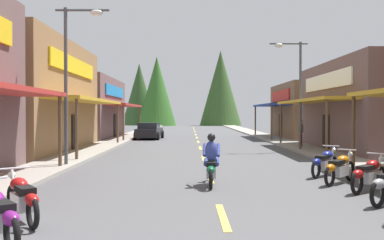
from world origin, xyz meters
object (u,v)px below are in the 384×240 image
(streetlamp_right, at_px, (295,80))
(parked_car_curbside, at_px, (149,131))
(streetlamp_left, at_px, (74,64))
(pedestrian_by_shop, at_px, (301,131))
(motorcycle_parked_right_5, at_px, (340,168))
(rider_cruising_lead, at_px, (211,164))
(motorcycle_parked_left_2, at_px, (22,198))
(motorcycle_parked_right_4, at_px, (369,174))
(motorcycle_parked_right_6, at_px, (325,162))

(streetlamp_right, relative_size, parked_car_curbside, 1.42)
(streetlamp_left, height_order, pedestrian_by_shop, streetlamp_left)
(motorcycle_parked_right_5, distance_m, rider_cruising_lead, 3.97)
(motorcycle_parked_left_2, bearing_deg, streetlamp_right, -65.42)
(streetlamp_left, height_order, parked_car_curbside, streetlamp_left)
(motorcycle_parked_right_4, height_order, motorcycle_parked_right_5, same)
(motorcycle_parked_right_5, bearing_deg, streetlamp_right, 35.20)
(motorcycle_parked_right_6, bearing_deg, rider_cruising_lead, 155.13)
(streetlamp_right, relative_size, motorcycle_parked_right_4, 3.84)
(streetlamp_left, bearing_deg, motorcycle_parked_right_5, -24.77)
(motorcycle_parked_right_6, distance_m, parked_car_curbside, 23.48)
(streetlamp_left, xyz_separation_m, motorcycle_parked_right_5, (9.25, -4.27, -3.67))
(motorcycle_parked_right_5, relative_size, motorcycle_parked_right_6, 0.97)
(streetlamp_left, bearing_deg, streetlamp_right, 34.37)
(streetlamp_right, bearing_deg, motorcycle_parked_right_5, -96.92)
(motorcycle_parked_right_6, bearing_deg, streetlamp_right, 32.11)
(streetlamp_right, distance_m, motorcycle_parked_right_5, 12.18)
(rider_cruising_lead, bearing_deg, streetlamp_left, 53.44)
(rider_cruising_lead, bearing_deg, streetlamp_right, -20.23)
(rider_cruising_lead, height_order, parked_car_curbside, rider_cruising_lead)
(streetlamp_right, distance_m, motorcycle_parked_right_6, 10.67)
(motorcycle_parked_right_5, bearing_deg, motorcycle_parked_right_4, -123.33)
(rider_cruising_lead, xyz_separation_m, parked_car_curbside, (-4.02, 23.95, 0.03))
(motorcycle_parked_right_6, relative_size, pedestrian_by_shop, 0.94)
(streetlamp_left, bearing_deg, pedestrian_by_shop, 38.82)
(streetlamp_right, bearing_deg, pedestrian_by_shop, 66.56)
(streetlamp_right, height_order, pedestrian_by_shop, streetlamp_right)
(motorcycle_parked_left_2, relative_size, parked_car_curbside, 0.41)
(motorcycle_parked_left_2, xyz_separation_m, parked_car_curbside, (-0.03, 28.33, 0.20))
(streetlamp_left, xyz_separation_m, streetlamp_right, (10.65, 7.29, -0.09))
(motorcycle_parked_right_4, bearing_deg, motorcycle_parked_right_5, 61.26)
(streetlamp_left, height_order, rider_cruising_lead, streetlamp_left)
(streetlamp_left, relative_size, pedestrian_by_shop, 3.54)
(motorcycle_parked_left_2, distance_m, pedestrian_by_shop, 20.87)
(parked_car_curbside, bearing_deg, motorcycle_parked_right_5, -157.62)
(parked_car_curbside, bearing_deg, motorcycle_parked_right_6, -156.29)
(motorcycle_parked_right_4, relative_size, pedestrian_by_shop, 0.90)
(motorcycle_parked_right_4, distance_m, rider_cruising_lead, 4.43)
(motorcycle_parked_right_5, bearing_deg, motorcycle_parked_left_2, 162.51)
(motorcycle_parked_right_6, relative_size, motorcycle_parked_left_2, 0.95)
(motorcycle_parked_right_4, height_order, motorcycle_parked_right_6, same)
(streetlamp_right, bearing_deg, motorcycle_parked_right_6, -97.81)
(streetlamp_right, bearing_deg, rider_cruising_lead, -114.36)
(motorcycle_parked_right_5, height_order, motorcycle_parked_right_6, same)
(motorcycle_parked_left_2, bearing_deg, motorcycle_parked_right_6, -87.36)
(streetlamp_left, xyz_separation_m, parked_car_curbside, (1.27, 19.40, -3.47))
(streetlamp_right, distance_m, motorcycle_parked_left_2, 19.05)
(streetlamp_left, height_order, streetlamp_right, streetlamp_left)
(motorcycle_parked_right_5, bearing_deg, motorcycle_parked_right_6, 40.84)
(motorcycle_parked_right_5, xyz_separation_m, pedestrian_by_shop, (2.26, 13.53, 0.57))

